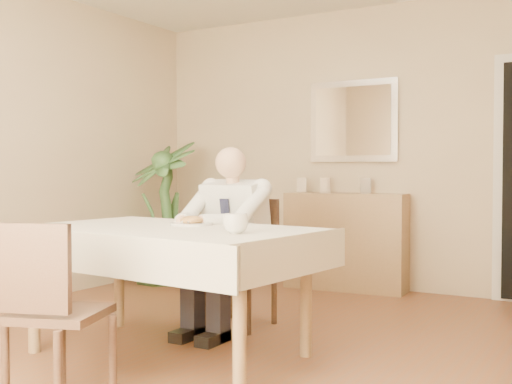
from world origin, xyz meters
The scene contains 16 objects.
room centered at (0.00, 0.00, 1.30)m, with size 5.00×5.02×2.60m.
mirror centered at (-0.18, 2.47, 1.55)m, with size 0.86×0.04×0.76m.
dining_table centered at (-0.29, -0.18, 0.67)m, with size 1.82×1.19×0.75m.
chair_far centered at (-0.29, 0.70, 0.50)m, with size 0.43×0.44×0.89m.
chair_near centered at (-0.27, -1.12, 0.48)m, with size 0.51×0.52×0.85m.
seated_man centered at (-0.29, 0.42, 0.69)m, with size 0.48×0.72×1.24m.
plate centered at (-0.25, 0.00, 0.76)m, with size 0.26×0.26×0.02m, color white.
food centered at (-0.25, 0.00, 0.78)m, with size 0.14×0.14×0.06m, color brown.
knife centered at (-0.21, -0.06, 0.78)m, with size 0.01×0.01×0.13m, color silver.
fork centered at (-0.29, -0.06, 0.78)m, with size 0.01×0.01×0.13m, color silver.
coffee_mug centered at (0.26, -0.31, 0.81)m, with size 0.13×0.13×0.11m, color white.
sideboard centered at (-0.18, 2.32, 0.44)m, with size 1.10×0.37×0.88m, color #947148.
photo_frame_left centered at (-0.65, 2.34, 0.95)m, with size 0.10×0.02×0.14m, color silver.
photo_frame_center centered at (-0.40, 2.34, 0.95)m, with size 0.10×0.02×0.14m, color silver.
photo_frame_right centered at (-0.02, 2.37, 0.95)m, with size 0.10×0.02×0.14m, color silver.
potted_palm centered at (-1.86, 1.77, 0.69)m, with size 0.77×0.77×1.37m, color #345A2A.
Camera 1 is at (2.04, -3.17, 1.08)m, focal length 45.00 mm.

